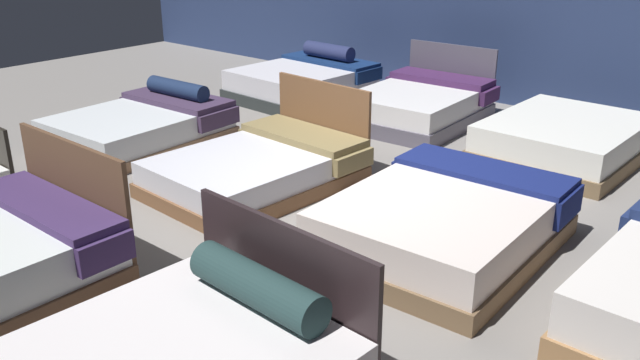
{
  "coord_description": "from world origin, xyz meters",
  "views": [
    {
      "loc": [
        3.7,
        -4.56,
        2.72
      ],
      "look_at": [
        -0.07,
        -0.12,
        0.41
      ],
      "focal_mm": 37.81,
      "sensor_mm": 36.0,
      "label": 1
    }
  ],
  "objects_px": {
    "bed_6": "(445,222)",
    "bed_9": "(420,105)",
    "bed_5": "(261,167)",
    "bed_4": "(143,125)",
    "bed_8": "(304,82)",
    "bed_10": "(565,140)"
  },
  "relations": [
    {
      "from": "bed_4",
      "to": "bed_9",
      "type": "height_order",
      "value": "bed_9"
    },
    {
      "from": "bed_4",
      "to": "bed_10",
      "type": "height_order",
      "value": "bed_4"
    },
    {
      "from": "bed_6",
      "to": "bed_9",
      "type": "height_order",
      "value": "bed_9"
    },
    {
      "from": "bed_6",
      "to": "bed_9",
      "type": "bearing_deg",
      "value": 123.47
    },
    {
      "from": "bed_5",
      "to": "bed_9",
      "type": "xyz_separation_m",
      "value": [
        0.02,
        3.09,
        0.04
      ]
    },
    {
      "from": "bed_5",
      "to": "bed_9",
      "type": "height_order",
      "value": "bed_5"
    },
    {
      "from": "bed_4",
      "to": "bed_10",
      "type": "xyz_separation_m",
      "value": [
        4.31,
        2.84,
        0.01
      ]
    },
    {
      "from": "bed_5",
      "to": "bed_6",
      "type": "relative_size",
      "value": 1.01
    },
    {
      "from": "bed_5",
      "to": "bed_6",
      "type": "height_order",
      "value": "bed_5"
    },
    {
      "from": "bed_6",
      "to": "bed_8",
      "type": "xyz_separation_m",
      "value": [
        -4.33,
        3.05,
        0.01
      ]
    },
    {
      "from": "bed_4",
      "to": "bed_9",
      "type": "relative_size",
      "value": 1.05
    },
    {
      "from": "bed_6",
      "to": "bed_8",
      "type": "bearing_deg",
      "value": 142.62
    },
    {
      "from": "bed_4",
      "to": "bed_6",
      "type": "distance_m",
      "value": 4.42
    },
    {
      "from": "bed_4",
      "to": "bed_8",
      "type": "distance_m",
      "value": 2.97
    },
    {
      "from": "bed_6",
      "to": "bed_8",
      "type": "height_order",
      "value": "bed_8"
    },
    {
      "from": "bed_9",
      "to": "bed_4",
      "type": "bearing_deg",
      "value": -128.97
    },
    {
      "from": "bed_5",
      "to": "bed_4",
      "type": "bearing_deg",
      "value": -178.83
    },
    {
      "from": "bed_9",
      "to": "bed_10",
      "type": "distance_m",
      "value": 2.12
    },
    {
      "from": "bed_8",
      "to": "bed_9",
      "type": "distance_m",
      "value": 2.11
    },
    {
      "from": "bed_5",
      "to": "bed_10",
      "type": "relative_size",
      "value": 1.1
    },
    {
      "from": "bed_5",
      "to": "bed_8",
      "type": "xyz_separation_m",
      "value": [
        -2.09,
        3.05,
        0.05
      ]
    },
    {
      "from": "bed_4",
      "to": "bed_6",
      "type": "relative_size",
      "value": 0.97
    }
  ]
}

